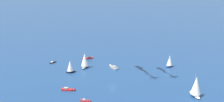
{
  "coord_description": "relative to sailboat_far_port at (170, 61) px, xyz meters",
  "views": [
    {
      "loc": [
        142.59,
        52.75,
        67.05
      ],
      "look_at": [
        -0.69,
        -0.61,
        23.39
      ],
      "focal_mm": 40.66,
      "sensor_mm": 36.0,
      "label": 1
    }
  ],
  "objects": [
    {
      "name": "sailboat_trailing",
      "position": [
        48.0,
        21.94,
        1.57
      ],
      "size": [
        10.74,
        8.55,
        13.93
      ],
      "color": "white",
      "rests_on": "ground_plane"
    },
    {
      "name": "ground_plane",
      "position": [
        50.73,
        -29.14,
        -4.79
      ],
      "size": [
        2000.0,
        2000.0,
        0.0
      ],
      "primitive_type": "plane",
      "color": "navy"
    },
    {
      "name": "motorboat_outer_ring_c",
      "position": [
        76.36,
        -35.69,
        -4.31
      ],
      "size": [
        2.19,
        6.16,
        1.75
      ],
      "color": "#B21E1E",
      "rests_on": "ground_plane"
    },
    {
      "name": "sailboat_offshore",
      "position": [
        38.6,
        -67.04,
        -0.1
      ],
      "size": [
        6.51,
        7.77,
        10.27
      ],
      "color": "black",
      "rests_on": "ground_plane"
    },
    {
      "name": "motorboat_ahead",
      "position": [
        66.74,
        -52.36,
        -4.13
      ],
      "size": [
        3.99,
        8.64,
        2.43
      ],
      "color": "#B21E1E",
      "rests_on": "ground_plane"
    },
    {
      "name": "sailboat_far_port",
      "position": [
        0.0,
        0.0,
        0.0
      ],
      "size": [
        8.24,
        6.13,
        10.48
      ],
      "color": "#23478C",
      "rests_on": "ground_plane"
    },
    {
      "name": "motorboat_outer_ring_a",
      "position": [
        4.43,
        -69.62,
        -4.09
      ],
      "size": [
        7.62,
        8.12,
        2.57
      ],
      "color": "#B21E1E",
      "rests_on": "ground_plane"
    },
    {
      "name": "sailboat_inshore",
      "position": [
        25.41,
        -61.55,
        1.22
      ],
      "size": [
        10.41,
        6.1,
        13.15
      ],
      "color": "#9E9993",
      "rests_on": "ground_plane"
    },
    {
      "name": "motorboat_far_stbd",
      "position": [
        18.17,
        -40.6,
        -4.03
      ],
      "size": [
        7.93,
        9.15,
        2.81
      ],
      "color": "#9E9993",
      "rests_on": "ground_plane"
    },
    {
      "name": "motorboat_mid_cluster",
      "position": [
        23.66,
        -91.63,
        -4.31
      ],
      "size": [
        6.27,
        3.35,
        1.77
      ],
      "color": "black",
      "rests_on": "ground_plane"
    }
  ]
}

